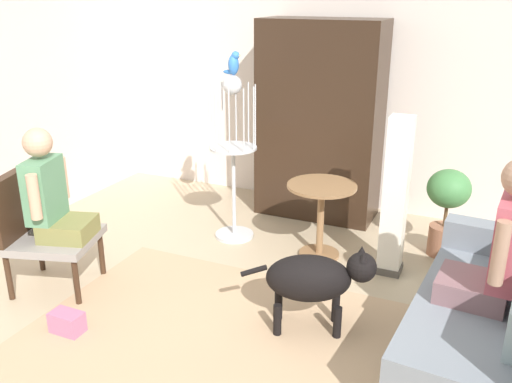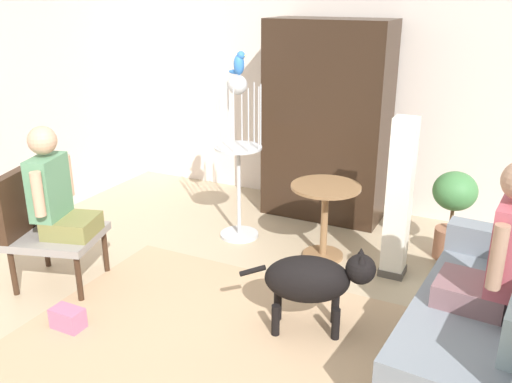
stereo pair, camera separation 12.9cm
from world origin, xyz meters
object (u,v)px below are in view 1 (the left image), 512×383
object	(u,v)px
column_lamp	(395,198)
potted_plant	(447,203)
bird_cage_stand	(233,154)
dog	(315,278)
armoire_cabinet	(320,121)
parrot	(234,64)
round_end_table	(321,209)
handbag	(67,322)
couch	(495,322)
armchair	(35,224)
person_on_armchair	(51,194)
person_on_couch	(501,247)

from	to	relation	value
column_lamp	potted_plant	bearing A→B (deg)	55.17
bird_cage_stand	column_lamp	world-z (taller)	bird_cage_stand
dog	armoire_cabinet	xyz separation A→B (m)	(-0.64, 2.02, 0.59)
bird_cage_stand	potted_plant	xyz separation A→B (m)	(1.83, 0.41, -0.33)
parrot	column_lamp	size ratio (longest dim) A/B	0.15
round_end_table	handbag	xyz separation A→B (m)	(-1.20, -1.80, -0.36)
column_lamp	armoire_cabinet	world-z (taller)	armoire_cabinet
armoire_cabinet	couch	bearing A→B (deg)	-47.91
armchair	potted_plant	distance (m)	3.35
handbag	dog	bearing A→B (deg)	25.82
dog	person_on_armchair	bearing A→B (deg)	-172.57
armchair	person_on_armchair	world-z (taller)	person_on_armchair
dog	potted_plant	size ratio (longest dim) A/B	1.10
person_on_couch	potted_plant	size ratio (longest dim) A/B	1.16
couch	person_on_armchair	bearing A→B (deg)	-173.91
dog	round_end_table	bearing A→B (deg)	105.81
person_on_armchair	round_end_table	size ratio (longest dim) A/B	1.27
bird_cage_stand	armoire_cabinet	size ratio (longest dim) A/B	0.78
couch	parrot	distance (m)	2.82
bird_cage_stand	couch	bearing A→B (deg)	-24.93
potted_plant	armchair	bearing A→B (deg)	-146.61
person_on_armchair	potted_plant	size ratio (longest dim) A/B	1.08
person_on_armchair	dog	xyz separation A→B (m)	(1.98, 0.26, -0.39)
dog	armoire_cabinet	distance (m)	2.20
armchair	couch	bearing A→B (deg)	6.58
round_end_table	dog	distance (m)	1.12
couch	parrot	world-z (taller)	parrot
armchair	dog	size ratio (longest dim) A/B	1.07
armchair	bird_cage_stand	size ratio (longest dim) A/B	0.61
person_on_couch	handbag	world-z (taller)	person_on_couch
dog	couch	bearing A→B (deg)	3.70
couch	potted_plant	xyz separation A→B (m)	(-0.45, 1.47, 0.18)
dog	column_lamp	xyz separation A→B (m)	(0.31, 1.03, 0.26)
bird_cage_stand	handbag	distance (m)	2.03
round_end_table	dog	size ratio (longest dim) A/B	0.77
person_on_armchair	column_lamp	xyz separation A→B (m)	(2.29, 1.29, -0.13)
armchair	bird_cage_stand	bearing A→B (deg)	55.97
person_on_armchair	parrot	xyz separation A→B (m)	(0.83, 1.39, 0.83)
parrot	bird_cage_stand	bearing A→B (deg)	180.00
bird_cage_stand	column_lamp	distance (m)	1.49
person_on_couch	dog	distance (m)	1.16
couch	armoire_cabinet	size ratio (longest dim) A/B	0.88
bird_cage_stand	person_on_couch	bearing A→B (deg)	-25.72
person_on_couch	round_end_table	bearing A→B (deg)	143.61
column_lamp	person_on_armchair	bearing A→B (deg)	-150.64
person_on_armchair	potted_plant	world-z (taller)	person_on_armchair
round_end_table	handbag	distance (m)	2.20
dog	column_lamp	size ratio (longest dim) A/B	0.66
dog	handbag	distance (m)	1.70
person_on_armchair	parrot	bearing A→B (deg)	59.03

